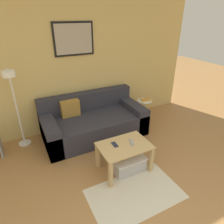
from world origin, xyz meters
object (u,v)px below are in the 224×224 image
Objects in this scene: couch at (93,122)px; floor_lamp at (14,95)px; remote_control at (132,142)px; side_table at (144,108)px; coffee_table at (124,150)px; storage_bin at (128,163)px; cell_phone at (115,145)px; book_stack at (146,100)px.

floor_lamp reaches higher than couch.
side_table is at bearing 67.41° from remote_control.
coffee_table is at bearing -44.21° from floor_lamp.
remote_control is (0.16, -1.19, 0.20)m from couch.
storage_bin is at bearing -85.98° from couch.
floor_lamp is 1.83m from cell_phone.
cell_phone is (-0.25, 0.07, -0.01)m from remote_control.
book_stack reaches higher than cell_phone.
floor_lamp is at bearing 157.92° from remote_control.
book_stack is at bearing -57.16° from side_table.
book_stack is (2.58, -0.11, -0.53)m from floor_lamp.
storage_bin is at bearing -133.92° from book_stack.
book_stack reaches higher than storage_bin.
book_stack is 1.66× the size of remote_control.
side_table is (2.57, -0.10, -0.75)m from floor_lamp.
coffee_table is at bearing -135.37° from side_table.
coffee_table is 2.00m from floor_lamp.
couch is at bearing 91.66° from coffee_table.
couch is at bearing -5.20° from floor_lamp.
side_table is (1.17, 1.25, 0.17)m from storage_bin.
couch is at bearing 94.02° from storage_bin.
couch reaches higher than cell_phone.
side_table is 1.78m from cell_phone.
couch is at bearing -179.74° from book_stack.
side_table is at bearing -2.14° from floor_lamp.
cell_phone is at bearing -94.76° from couch.
coffee_table is 5.55× the size of cell_phone.
side_table is (1.26, 0.02, 0.02)m from couch.
storage_bin is (0.09, -1.23, -0.15)m from couch.
storage_bin is 3.68× the size of cell_phone.
coffee_table is 0.18m from cell_phone.
coffee_table is at bearing -27.95° from cell_phone.
side_table is at bearing 46.75° from storage_bin.
coffee_table is (0.03, -1.19, 0.08)m from couch.
couch is 1.14m from cell_phone.
floor_lamp is (-1.31, 0.12, 0.77)m from couch.
remote_control is at bearing -132.18° from side_table.
cell_phone reaches higher than storage_bin.
cell_phone is at bearing -45.44° from floor_lamp.
side_table reaches higher than storage_bin.
floor_lamp is (-1.40, 1.34, 0.92)m from storage_bin.
remote_control is (0.08, 0.04, 0.35)m from storage_bin.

